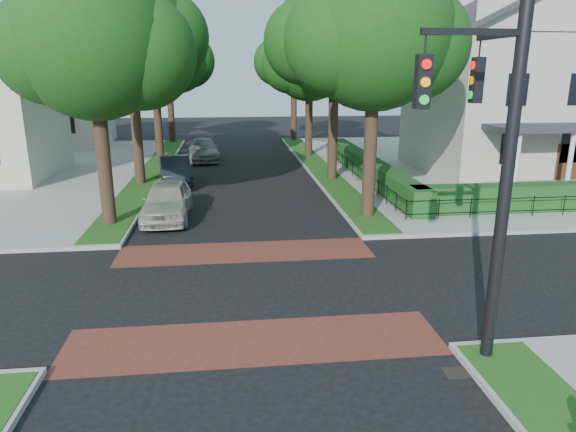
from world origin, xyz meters
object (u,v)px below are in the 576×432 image
object	(u,v)px
parked_car_middle	(175,170)
parked_car_rear	(204,150)
traffic_signal	(495,150)
parked_car_front	(167,201)

from	to	relation	value
parked_car_middle	parked_car_rear	size ratio (longest dim) A/B	0.89
parked_car_rear	parked_car_middle	bearing A→B (deg)	-103.49
traffic_signal	parked_car_middle	world-z (taller)	traffic_signal
parked_car_middle	parked_car_rear	xyz separation A→B (m)	(1.30, 7.80, -0.01)
traffic_signal	parked_car_middle	distance (m)	22.03
traffic_signal	parked_car_front	distance (m)	15.23
traffic_signal	parked_car_middle	size ratio (longest dim) A/B	1.73
parked_car_middle	parked_car_rear	world-z (taller)	parked_car_middle
traffic_signal	parked_car_rear	distance (m)	28.93
parked_car_front	parked_car_middle	size ratio (longest dim) A/B	1.05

